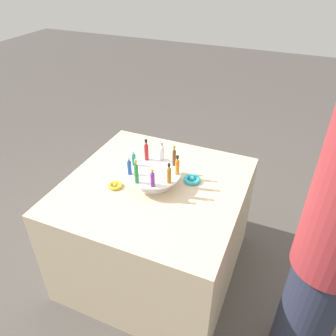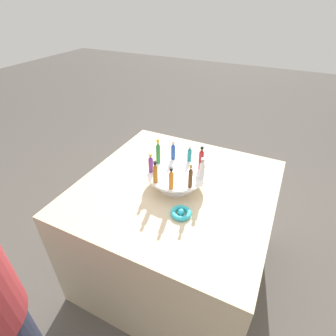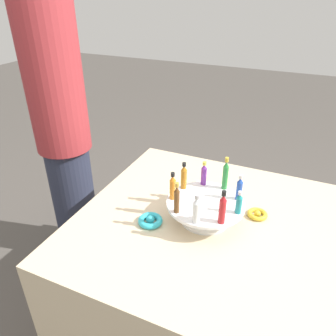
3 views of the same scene
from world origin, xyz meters
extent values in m
plane|color=#4C4742|center=(0.00, 0.00, 0.00)|extent=(12.00, 12.00, 0.00)
cube|color=beige|center=(0.00, 0.00, 0.35)|extent=(1.01, 1.01, 0.70)
cylinder|color=white|center=(0.00, 0.00, 0.71)|extent=(0.20, 0.20, 0.01)
cylinder|color=white|center=(0.00, 0.00, 0.75)|extent=(0.10, 0.10, 0.06)
cylinder|color=white|center=(0.00, 0.00, 0.78)|extent=(0.31, 0.31, 0.01)
cylinder|color=#234CAD|center=(0.11, 0.07, 0.83)|extent=(0.02, 0.02, 0.08)
cone|color=#234CAD|center=(0.11, 0.07, 0.88)|extent=(0.02, 0.02, 0.02)
cylinder|color=silver|center=(0.11, 0.07, 0.89)|extent=(0.01, 0.01, 0.01)
cylinder|color=#288438|center=(0.04, 0.13, 0.84)|extent=(0.02, 0.02, 0.10)
cone|color=#288438|center=(0.04, 0.13, 0.91)|extent=(0.02, 0.02, 0.02)
cylinder|color=gold|center=(0.04, 0.13, 0.93)|extent=(0.01, 0.01, 0.02)
cylinder|color=#702D93|center=(-0.05, 0.12, 0.83)|extent=(0.02, 0.02, 0.08)
cone|color=#702D93|center=(-0.05, 0.12, 0.88)|extent=(0.02, 0.02, 0.02)
cylinder|color=gold|center=(-0.05, 0.12, 0.89)|extent=(0.02, 0.02, 0.01)
cylinder|color=#AD6B19|center=(-0.12, 0.06, 0.83)|extent=(0.02, 0.02, 0.09)
cone|color=#AD6B19|center=(-0.12, 0.06, 0.88)|extent=(0.02, 0.02, 0.02)
cylinder|color=black|center=(-0.12, 0.06, 0.90)|extent=(0.02, 0.02, 0.02)
cylinder|color=orange|center=(-0.13, -0.03, 0.83)|extent=(0.02, 0.02, 0.08)
cone|color=orange|center=(-0.13, -0.03, 0.88)|extent=(0.02, 0.02, 0.02)
cylinder|color=black|center=(-0.13, -0.03, 0.90)|extent=(0.02, 0.02, 0.02)
cylinder|color=brown|center=(-0.08, -0.11, 0.84)|extent=(0.02, 0.02, 0.09)
cone|color=brown|center=(-0.08, -0.11, 0.89)|extent=(0.02, 0.02, 0.02)
cylinder|color=#B79338|center=(-0.08, -0.11, 0.91)|extent=(0.01, 0.01, 0.02)
cylinder|color=silver|center=(0.01, -0.13, 0.83)|extent=(0.03, 0.03, 0.08)
cone|color=silver|center=(0.01, -0.13, 0.88)|extent=(0.03, 0.03, 0.02)
cylinder|color=#B2B2B7|center=(0.01, -0.13, 0.90)|extent=(0.02, 0.02, 0.02)
cylinder|color=#B21E23|center=(0.09, -0.10, 0.84)|extent=(0.02, 0.02, 0.10)
cone|color=#B21E23|center=(0.09, -0.10, 0.90)|extent=(0.02, 0.02, 0.02)
cylinder|color=black|center=(0.09, -0.10, 0.92)|extent=(0.02, 0.02, 0.02)
cylinder|color=teal|center=(0.13, -0.02, 0.82)|extent=(0.02, 0.02, 0.07)
cone|color=teal|center=(0.13, -0.02, 0.87)|extent=(0.02, 0.02, 0.01)
cylinder|color=silver|center=(0.13, -0.02, 0.88)|extent=(0.01, 0.01, 0.01)
torus|color=gold|center=(0.19, 0.11, 0.71)|extent=(0.08, 0.08, 0.02)
sphere|color=gold|center=(0.19, 0.11, 0.72)|extent=(0.03, 0.03, 0.03)
torus|color=#2DB7CC|center=(-0.19, -0.11, 0.72)|extent=(0.10, 0.10, 0.02)
sphere|color=#2DB7CC|center=(-0.19, -0.11, 0.72)|extent=(0.03, 0.03, 0.03)
camera|label=1|loc=(-0.66, 1.35, 1.83)|focal=35.00mm
camera|label=2|loc=(-1.01, -0.44, 1.57)|focal=28.00mm
camera|label=3|loc=(0.30, -1.02, 1.54)|focal=35.00mm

